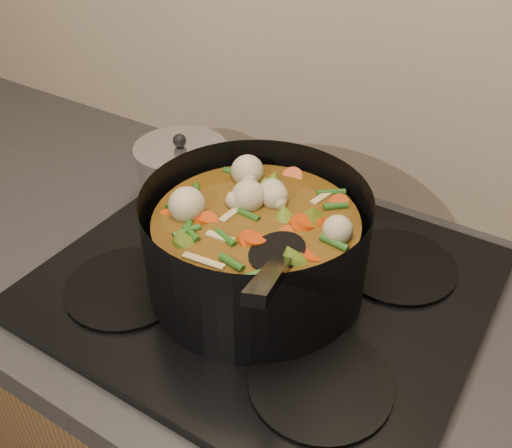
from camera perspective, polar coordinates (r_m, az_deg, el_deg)
The scene contains 3 objects.
stovetop at distance 0.87m, azimuth 0.90°, elevation -5.78°, with size 0.62×0.54×0.03m.
stockpot at distance 0.81m, azimuth 0.02°, elevation -2.13°, with size 0.36×0.42×0.23m.
saucepan at distance 1.01m, azimuth -7.37°, elevation 5.06°, with size 0.16×0.16×0.13m.
Camera 1 is at (0.33, 1.38, 1.51)m, focal length 40.00 mm.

